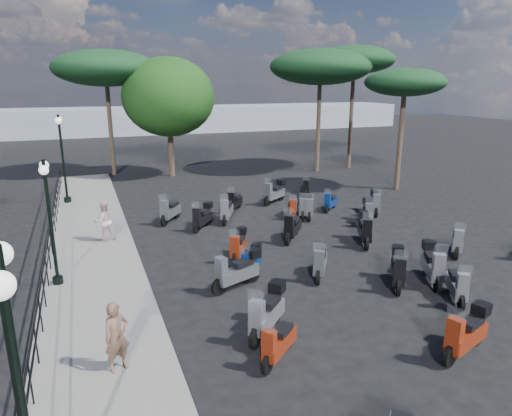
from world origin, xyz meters
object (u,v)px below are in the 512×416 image
object	(u,v)px
scooter_27	(457,242)
pine_3	(405,83)
scooter_10	(227,211)
lamp_post_2	(62,153)
scooter_20	(398,270)
pine_2	(105,68)
scooter_31	(375,203)
scooter_29	(306,187)
scooter_2	(251,263)
scooter_15	(320,263)
pine_1	(354,60)
scooter_9	(292,228)
scooter_8	(237,271)
scooter_1	(278,344)
scooter_28	(367,213)
woman	(117,337)
scooter_16	(309,207)
scooter_11	(235,202)
scooter_4	(170,211)
scooter_5	(202,217)
pedestrian_far	(104,221)
scooter_14	(457,286)
scooter_30	(302,207)
broadleaf_tree	(169,97)
pine_0	(320,67)
scooter_3	(238,246)
scooter_7	(267,313)
scooter_13	(466,334)
lamp_post_0	(20,395)
lamp_post_1	(50,215)
scooter_22	(292,209)
scooter_19	(433,265)

from	to	relation	value
scooter_27	pine_3	size ratio (longest dim) A/B	0.20
scooter_10	lamp_post_2	bearing A→B (deg)	-13.37
scooter_20	pine_2	distance (m)	22.99
lamp_post_2	scooter_31	xyz separation A→B (m)	(13.44, -6.87, -2.11)
scooter_29	pine_2	size ratio (longest dim) A/B	0.17
scooter_2	pine_2	bearing A→B (deg)	-43.24
scooter_15	pine_1	bearing A→B (deg)	-91.23
scooter_9	scooter_8	bearing A→B (deg)	83.73
scooter_1	scooter_28	size ratio (longest dim) A/B	0.80
pine_2	woman	bearing A→B (deg)	-94.04
scooter_16	scooter_28	distance (m)	2.62
scooter_11	pine_2	xyz separation A→B (m)	(-4.64, 11.52, 6.34)
scooter_4	pine_2	size ratio (longest dim) A/B	0.19
scooter_5	pedestrian_far	bearing A→B (deg)	46.72
scooter_14	scooter_15	xyz separation A→B (m)	(-2.76, 2.84, 0.01)
scooter_1	scooter_30	size ratio (longest dim) A/B	0.81
scooter_1	scooter_28	xyz separation A→B (m)	(7.70, 7.91, 0.08)
scooter_1	broadleaf_tree	size ratio (longest dim) A/B	0.16
pine_0	pine_1	distance (m)	2.86
scooter_3	pine_2	xyz separation A→B (m)	(-2.85, 17.32, 6.32)
scooter_15	scooter_30	size ratio (longest dim) A/B	0.97
scooter_2	scooter_27	world-z (taller)	scooter_27
lamp_post_2	scooter_31	size ratio (longest dim) A/B	2.81
scooter_14	broadleaf_tree	bearing A→B (deg)	-47.85
scooter_8	scooter_16	distance (m)	7.93
woman	scooter_29	xyz separation A→B (m)	(10.90, 12.76, -0.44)
scooter_7	scooter_20	size ratio (longest dim) A/B	0.96
scooter_8	scooter_14	xyz separation A→B (m)	(5.46, -3.01, -0.08)
scooter_2	pine_1	xyz separation A→B (m)	(13.28, 15.45, 6.95)
scooter_13	pine_1	world-z (taller)	pine_1
scooter_4	scooter_30	bearing A→B (deg)	-157.19
lamp_post_2	scooter_27	xyz separation A→B (m)	(13.08, -12.33, -2.15)
lamp_post_0	scooter_5	size ratio (longest dim) A/B	3.03
scooter_4	scooter_20	xyz separation A→B (m)	(5.16, -8.97, 0.03)
scooter_4	scooter_5	xyz separation A→B (m)	(1.10, -1.41, 0.00)
scooter_9	pine_3	distance (m)	12.35
scooter_7	scooter_15	bearing A→B (deg)	-93.42
scooter_1	scooter_5	size ratio (longest dim) A/B	0.89
scooter_9	pine_0	world-z (taller)	pine_0
pedestrian_far	broadleaf_tree	size ratio (longest dim) A/B	0.21
lamp_post_1	scooter_8	size ratio (longest dim) A/B	2.15
scooter_29	scooter_13	bearing A→B (deg)	105.96
scooter_22	scooter_29	bearing A→B (deg)	-103.54
scooter_29	scooter_28	bearing A→B (deg)	120.65
scooter_2	scooter_14	distance (m)	6.02
lamp_post_1	pine_3	world-z (taller)	pine_3
scooter_19	pine_0	size ratio (longest dim) A/B	0.21
scooter_3	scooter_30	world-z (taller)	same
scooter_1	scooter_13	size ratio (longest dim) A/B	0.72
scooter_20	scooter_30	xyz separation A→B (m)	(0.60, 7.60, -0.05)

